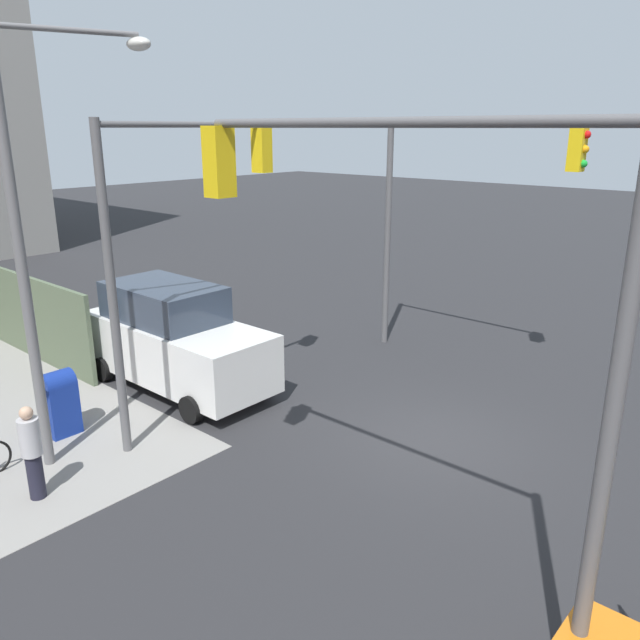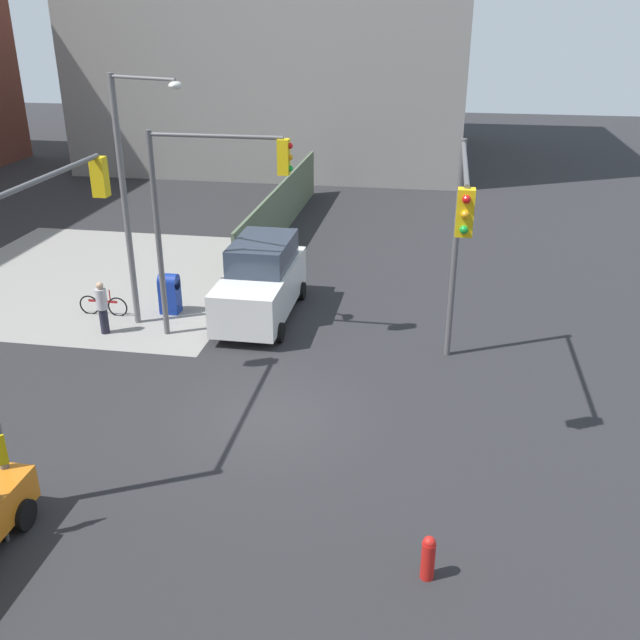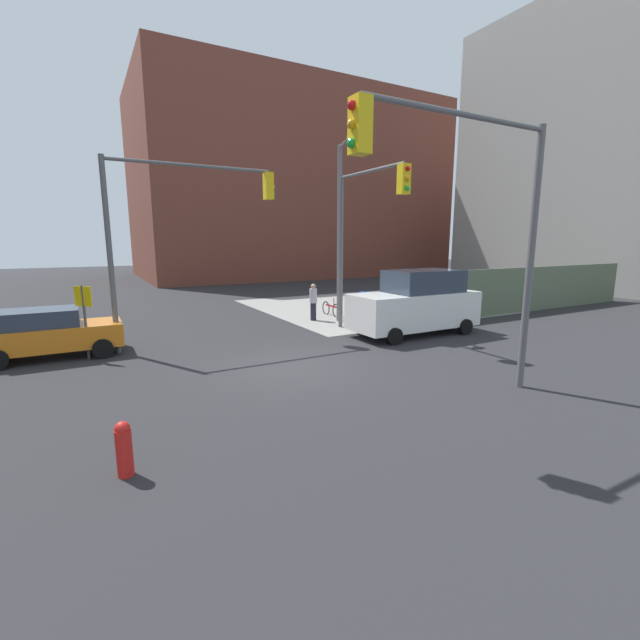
{
  "view_description": "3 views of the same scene",
  "coord_description": "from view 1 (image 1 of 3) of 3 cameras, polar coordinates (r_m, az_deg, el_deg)",
  "views": [
    {
      "loc": [
        -5.98,
        10.49,
        6.33
      ],
      "look_at": [
        2.37,
        0.95,
        2.4
      ],
      "focal_mm": 35.0,
      "sensor_mm": 36.0,
      "label": 1
    },
    {
      "loc": [
        -15.43,
        -3.96,
        9.76
      ],
      "look_at": [
        2.76,
        -0.85,
        1.63
      ],
      "focal_mm": 40.0,
      "sensor_mm": 36.0,
      "label": 2
    },
    {
      "loc": [
        -5.33,
        -11.38,
        3.8
      ],
      "look_at": [
        1.07,
        0.17,
        1.34
      ],
      "focal_mm": 24.0,
      "sensor_mm": 36.0,
      "label": 3
    }
  ],
  "objects": [
    {
      "name": "pedestrian_crossing",
      "position": [
        12.19,
        -24.85,
        -10.82
      ],
      "size": [
        0.36,
        0.36,
        1.77
      ],
      "rotation": [
        0.0,
        0.0,
        2.33
      ],
      "color": "#B2B2B7",
      "rests_on": "ground"
    },
    {
      "name": "traffic_signal_se_corner",
      "position": [
        17.25,
        12.21,
        11.2
      ],
      "size": [
        5.55,
        0.36,
        6.5
      ],
      "color": "#59595B",
      "rests_on": "ground"
    },
    {
      "name": "van_white_delivery",
      "position": [
        15.99,
        -13.17,
        -1.66
      ],
      "size": [
        5.4,
        2.32,
        2.62
      ],
      "color": "white",
      "rests_on": "ground"
    },
    {
      "name": "traffic_signal_ne_corner",
      "position": [
        13.07,
        -12.86,
        9.02
      ],
      "size": [
        0.36,
        4.37,
        6.5
      ],
      "color": "#59595B",
      "rests_on": "ground"
    },
    {
      "name": "street_lamp_corner",
      "position": [
        12.26,
        -24.35,
        8.08
      ],
      "size": [
        1.17,
        2.55,
        8.0
      ],
      "color": "slate",
      "rests_on": "ground"
    },
    {
      "name": "ground_plane",
      "position": [
        13.63,
        10.36,
        -10.75
      ],
      "size": [
        120.0,
        120.0,
        0.0
      ],
      "primitive_type": "plane",
      "color": "#28282B"
    },
    {
      "name": "mailbox_blue",
      "position": [
        14.47,
        -22.73,
        -6.83
      ],
      "size": [
        0.56,
        0.64,
        1.43
      ],
      "color": "navy",
      "rests_on": "ground"
    },
    {
      "name": "traffic_signal_nw_corner",
      "position": [
        7.29,
        8.51,
        3.84
      ],
      "size": [
        6.05,
        0.36,
        6.5
      ],
      "color": "#59595B",
      "rests_on": "ground"
    }
  ]
}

